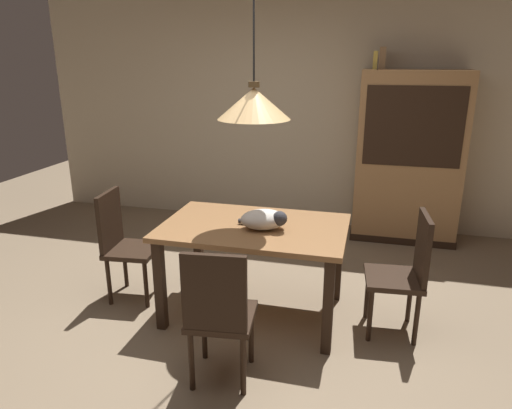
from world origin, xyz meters
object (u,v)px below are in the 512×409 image
at_px(pendant_lamp, 254,103).
at_px(book_yellow_short, 375,60).
at_px(chair_left_side, 123,241).
at_px(cat_sleeping, 265,219).
at_px(hutch_bookcase, 408,162).
at_px(book_brown_thick, 382,58).
at_px(dining_table, 254,237).
at_px(chair_right_side, 406,269).
at_px(chair_near_front, 219,312).

bearing_deg(pendant_lamp, book_yellow_short, 68.18).
bearing_deg(chair_left_side, cat_sleeping, -2.59).
bearing_deg(hutch_bookcase, book_yellow_short, 179.80).
bearing_deg(book_yellow_short, book_brown_thick, 0.00).
xyz_separation_m(dining_table, chair_left_side, (-1.13, -0.01, -0.14)).
height_order(chair_right_side, chair_left_side, same).
distance_m(chair_left_side, hutch_bookcase, 3.09).
bearing_deg(chair_near_front, chair_right_side, 38.32).
distance_m(chair_near_front, pendant_lamp, 1.45).
height_order(chair_left_side, book_brown_thick, book_brown_thick).
relative_size(pendant_lamp, book_brown_thick, 5.42).
distance_m(dining_table, book_brown_thick, 2.52).
xyz_separation_m(dining_table, chair_near_front, (0.01, -0.88, -0.14)).
bearing_deg(chair_near_front, cat_sleeping, 83.74).
distance_m(dining_table, chair_near_front, 0.89).
bearing_deg(pendant_lamp, book_brown_thick, 66.47).
height_order(hutch_bookcase, book_brown_thick, book_brown_thick).
xyz_separation_m(chair_left_side, hutch_bookcase, (2.34, 1.98, 0.38)).
bearing_deg(dining_table, pendant_lamp, 53.13).
height_order(chair_left_side, book_yellow_short, book_yellow_short).
relative_size(chair_right_side, hutch_bookcase, 0.50).
bearing_deg(cat_sleeping, hutch_bookcase, 61.16).
height_order(chair_right_side, hutch_bookcase, hutch_bookcase).
bearing_deg(book_yellow_short, chair_left_side, -134.10).
xyz_separation_m(book_yellow_short, book_brown_thick, (0.07, 0.00, 0.02)).
relative_size(book_yellow_short, book_brown_thick, 0.83).
bearing_deg(chair_left_side, pendant_lamp, 0.41).
bearing_deg(book_brown_thick, hutch_bookcase, -0.24).
relative_size(chair_left_side, book_brown_thick, 3.88).
relative_size(chair_left_side, hutch_bookcase, 0.50).
xyz_separation_m(chair_near_front, book_yellow_short, (0.78, 2.85, 1.43)).
bearing_deg(hutch_bookcase, cat_sleeping, -118.84).
distance_m(pendant_lamp, hutch_bookcase, 2.44).
distance_m(cat_sleeping, pendant_lamp, 0.84).
bearing_deg(chair_right_side, book_yellow_short, 99.81).
xyz_separation_m(pendant_lamp, book_yellow_short, (0.79, 1.97, 0.28)).
height_order(chair_left_side, pendant_lamp, pendant_lamp).
bearing_deg(book_brown_thick, chair_right_side, -82.16).
height_order(chair_near_front, book_yellow_short, book_yellow_short).
xyz_separation_m(pendant_lamp, book_brown_thick, (0.86, 1.97, 0.30)).
bearing_deg(cat_sleeping, book_yellow_short, 71.24).
height_order(chair_near_front, hutch_bookcase, hutch_bookcase).
bearing_deg(pendant_lamp, cat_sleeping, -32.86).
bearing_deg(hutch_bookcase, pendant_lamp, -121.72).
distance_m(chair_left_side, pendant_lamp, 1.61).
height_order(dining_table, chair_near_front, chair_near_front).
xyz_separation_m(chair_right_side, book_yellow_short, (-0.34, 1.96, 1.43)).
relative_size(dining_table, chair_left_side, 1.51).
height_order(chair_right_side, pendant_lamp, pendant_lamp).
height_order(dining_table, book_yellow_short, book_yellow_short).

